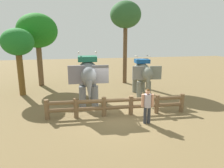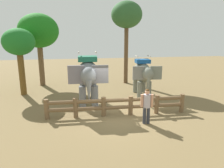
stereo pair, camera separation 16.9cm
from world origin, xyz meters
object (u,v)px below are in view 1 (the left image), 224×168
Objects in this scene: log_fence at (118,105)px; tree_far_right at (37,31)px; elephant_center at (142,74)px; tourist_woman_in_black at (147,104)px; tree_back_center at (18,44)px; elephant_near_left at (88,76)px; tree_far_left at (126,16)px.

log_fence is 1.25× the size of tree_far_right.
elephant_center is 1.92× the size of tourist_woman_in_black.
tourist_woman_in_black is at bearing -42.89° from tree_back_center.
elephant_near_left is 0.63× the size of tree_far_right.
tourist_woman_in_black is at bearing -48.18° from log_fence.
elephant_near_left is 0.54× the size of tree_far_left.
tourist_woman_in_black is 10.20m from tree_far_left.
elephant_center is (2.57, 3.30, 1.01)m from log_fence.
tree_far_left reaches higher than log_fence.
tree_far_right reaches higher than tourist_woman_in_black.
elephant_center reaches higher than tourist_woman_in_black.
tree_far_left is at bearing 72.02° from log_fence.
log_fence is at bearing -107.98° from tree_far_left.
elephant_near_left reaches higher than tourist_woman_in_black.
elephant_near_left is 2.18× the size of tourist_woman_in_black.
elephant_center is 0.71× the size of tree_back_center.
elephant_center is at bearing 52.12° from log_fence.
tree_far_right reaches higher than log_fence.
tree_back_center reaches higher than log_fence.
log_fence is 1.06× the size of tree_far_left.
elephant_near_left is 4.11m from elephant_center.
tree_far_right is at bearing 147.67° from elephant_center.
tree_far_right is (-6.11, 9.36, 3.57)m from tourist_woman_in_black.
tree_back_center is at bearing 166.98° from elephant_center.
elephant_near_left is 7.43m from tree_far_right.
elephant_near_left is at bearing -125.18° from tree_far_left.
tree_far_right reaches higher than elephant_near_left.
tree_far_right reaches higher than elephant_center.
tree_far_left is (1.29, 8.88, 4.86)m from tourist_woman_in_black.
tourist_woman_in_black is 0.25× the size of tree_far_left.
tree_far_left reaches higher than tree_back_center.
elephant_center is 8.94m from tree_back_center.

